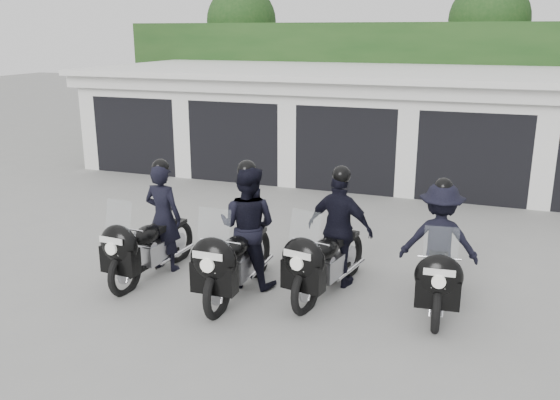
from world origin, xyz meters
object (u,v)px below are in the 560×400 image
(police_bike_a, at_px, (153,230))
(police_bike_b, at_px, (242,236))
(police_bike_d, at_px, (439,250))
(police_bike_c, at_px, (334,238))

(police_bike_a, xyz_separation_m, police_bike_b, (1.65, -0.02, 0.10))
(police_bike_d, bearing_deg, police_bike_c, 178.53)
(police_bike_c, height_order, police_bike_d, police_bike_c)
(police_bike_b, bearing_deg, police_bike_d, 11.46)
(police_bike_d, bearing_deg, police_bike_b, -173.70)
(police_bike_b, distance_m, police_bike_c, 1.45)
(police_bike_b, distance_m, police_bike_d, 3.02)
(police_bike_b, height_order, police_bike_d, police_bike_b)
(police_bike_c, bearing_deg, police_bike_b, -148.42)
(police_bike_b, relative_size, police_bike_c, 1.05)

